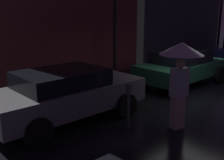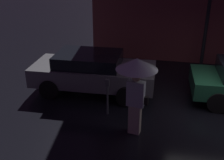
{
  "view_description": "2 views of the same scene",
  "coord_description": "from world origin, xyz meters",
  "views": [
    {
      "loc": [
        -7.86,
        -5.0,
        3.01
      ],
      "look_at": [
        -3.22,
        0.42,
        1.17
      ],
      "focal_mm": 45.0,
      "sensor_mm": 36.0,
      "label": 1
    },
    {
      "loc": [
        -1.5,
        -7.56,
        4.6
      ],
      "look_at": [
        -3.09,
        -0.0,
        1.09
      ],
      "focal_mm": 45.0,
      "sensor_mm": 36.0,
      "label": 2
    }
  ],
  "objects": [
    {
      "name": "street_lamp_far",
      "position": [
        8.49,
        3.98,
        3.43
      ],
      "size": [
        0.51,
        0.51,
        4.54
      ],
      "color": "black",
      "rests_on": "ground"
    },
    {
      "name": "street_lamp_near",
      "position": [
        -0.11,
        3.89,
        3.09
      ],
      "size": [
        0.47,
        0.47,
        4.17
      ],
      "color": "black",
      "rests_on": "ground"
    },
    {
      "name": "parked_car_green",
      "position": [
        1.42,
        1.53,
        0.74
      ],
      "size": [
        4.26,
        2.02,
        1.38
      ],
      "rotation": [
        0.0,
        0.0,
        0.04
      ],
      "color": "#1E5638",
      "rests_on": "ground"
    },
    {
      "name": "parked_car_grey",
      "position": [
        -4.08,
        1.33,
        0.76
      ],
      "size": [
        4.37,
        2.03,
        1.41
      ],
      "rotation": [
        0.0,
        0.0,
        0.03
      ],
      "color": "slate",
      "rests_on": "ground"
    },
    {
      "name": "ground_plane",
      "position": [
        0.0,
        0.0,
        0.0
      ],
      "size": [
        60.0,
        60.0,
        0.0
      ],
      "primitive_type": "plane",
      "color": "black"
    },
    {
      "name": "parking_meter",
      "position": [
        -3.19,
        -0.19,
        0.74
      ],
      "size": [
        0.12,
        0.1,
        1.18
      ],
      "color": "#4C5154",
      "rests_on": "ground"
    },
    {
      "name": "pedestrian_with_umbrella",
      "position": [
        -2.24,
        -1.0,
        1.72
      ],
      "size": [
        1.08,
        1.08,
        2.21
      ],
      "rotation": [
        0.0,
        0.0,
        2.99
      ],
      "color": "beige",
      "rests_on": "ground"
    }
  ]
}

